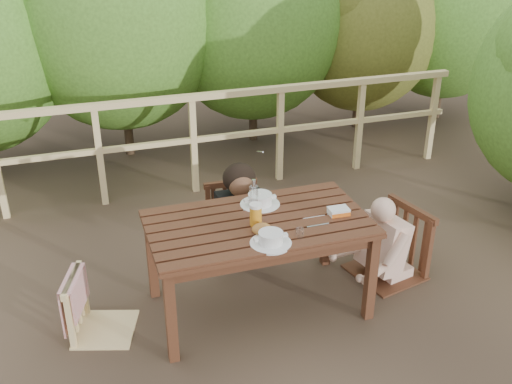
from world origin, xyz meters
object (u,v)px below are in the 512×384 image
object	(u,v)px
chair_left	(99,280)
tumbler	(300,233)
chair_right	(391,217)
woman	(235,178)
beer_glass	(256,215)
butter_tub	(338,212)
bread_roll	(261,229)
chair_far	(236,194)
bottle	(254,196)
diner_right	(395,209)
soup_near	(271,238)
soup_far	(260,200)
table	(258,265)

from	to	relation	value
chair_left	tumbler	xyz separation A→B (m)	(1.27, -0.34, 0.31)
chair_left	chair_right	xyz separation A→B (m)	(2.17, 0.02, 0.10)
woman	beer_glass	world-z (taller)	woman
tumbler	butter_tub	bearing A→B (deg)	27.41
butter_tub	bread_roll	bearing A→B (deg)	-170.95
woman	bread_roll	bearing A→B (deg)	85.94
chair_far	bottle	world-z (taller)	bottle
chair_right	diner_right	bearing A→B (deg)	77.21
chair_right	bread_roll	world-z (taller)	chair_right
soup_near	chair_left	bearing A→B (deg)	161.35
chair_right	tumbler	distance (m)	0.99
chair_left	soup_far	size ratio (longest dim) A/B	2.89
diner_right	tumbler	bearing A→B (deg)	98.30
soup_near	soup_far	distance (m)	0.53
bottle	soup_far	bearing A→B (deg)	48.82
soup_near	bread_roll	xyz separation A→B (m)	(-0.01, 0.14, -0.01)
table	woman	size ratio (longest dim) A/B	1.24
table	woman	xyz separation A→B (m)	(0.10, 0.92, 0.26)
chair_right	beer_glass	bearing A→B (deg)	-96.68
chair_right	soup_near	size ratio (longest dim) A/B	3.81
table	beer_glass	xyz separation A→B (m)	(-0.03, -0.04, 0.43)
soup_near	bottle	size ratio (longest dim) A/B	1.05
diner_right	woman	bearing A→B (deg)	37.48
woman	bread_roll	size ratio (longest dim) A/B	9.26
chair_far	bread_roll	distance (m)	1.09
chair_far	butter_tub	bearing A→B (deg)	-62.43
bottle	butter_tub	size ratio (longest dim) A/B	1.80
chair_right	table	bearing A→B (deg)	-98.46
chair_far	soup_near	xyz separation A→B (m)	(-0.12, -1.20, 0.27)
chair_far	soup_far	distance (m)	0.73
beer_glass	woman	bearing A→B (deg)	81.99
soup_near	beer_glass	world-z (taller)	beer_glass
soup_far	table	bearing A→B (deg)	-111.20
table	soup_far	size ratio (longest dim) A/B	5.25
woman	bottle	bearing A→B (deg)	86.40
table	chair_far	xyz separation A→B (m)	(0.10, 0.90, 0.12)
chair_left	chair_right	distance (m)	2.17
chair_left	soup_far	world-z (taller)	chair_left
chair_far	woman	world-z (taller)	woman
table	woman	distance (m)	0.96
woman	soup_near	bearing A→B (deg)	87.38
chair_far	woman	xyz separation A→B (m)	(0.00, 0.02, 0.13)
woman	tumbler	size ratio (longest dim) A/B	17.99
woman	diner_right	size ratio (longest dim) A/B	1.06
table	chair_left	xyz separation A→B (m)	(-1.08, 0.06, 0.07)
tumbler	butter_tub	world-z (taller)	tumbler
table	tumbler	size ratio (longest dim) A/B	22.38
chair_far	chair_right	distance (m)	1.28
soup_far	bread_roll	xyz separation A→B (m)	(-0.12, -0.38, -0.01)
chair_far	soup_far	xyz separation A→B (m)	(-0.02, -0.67, 0.27)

